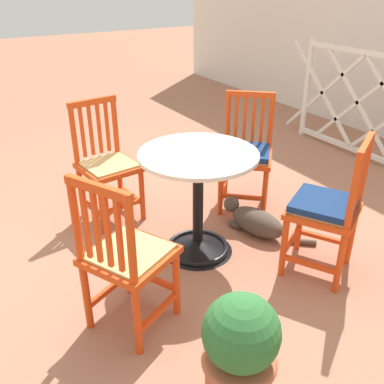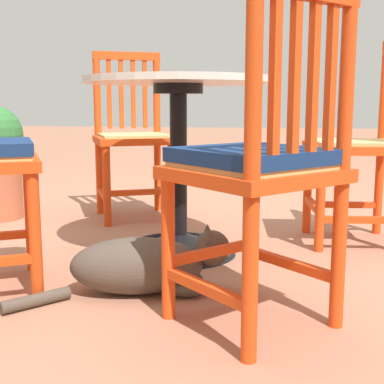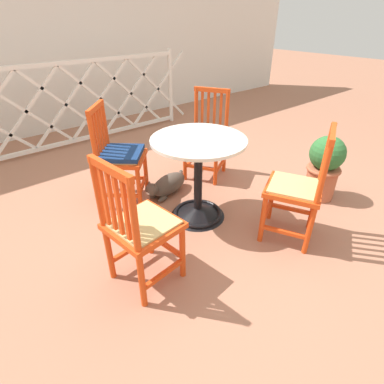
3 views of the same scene
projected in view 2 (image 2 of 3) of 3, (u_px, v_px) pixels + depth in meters
name	position (u px, v px, depth m)	size (l,w,h in m)	color
ground_plane	(191.00, 241.00, 2.42)	(24.00, 24.00, 0.00)	#A36B51
cafe_table	(179.00, 187.00, 2.18)	(0.76, 0.76, 0.73)	black
orange_chair_tucked_in	(259.00, 169.00, 1.44)	(0.57, 0.57, 0.91)	#D64214
orange_chair_near_fence	(360.00, 147.00, 2.34)	(0.44, 0.44, 0.91)	#D64214
orange_chair_facing_out	(132.00, 139.00, 2.89)	(0.54, 0.54, 0.91)	#D64214
tabby_cat	(148.00, 265.00, 1.74)	(0.68, 0.42, 0.23)	#4C4238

